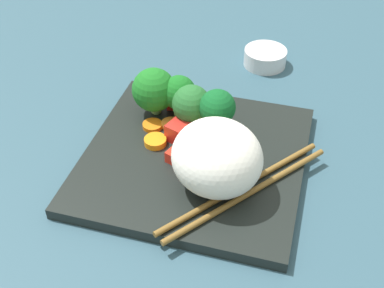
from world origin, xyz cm
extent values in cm
cube|color=#305160|center=(0.00, 0.00, -1.00)|extent=(110.00, 110.00, 2.00)
cube|color=black|center=(0.00, 0.00, 0.67)|extent=(25.12, 25.12, 1.35)
ellipsoid|color=white|center=(3.50, -4.06, 5.23)|extent=(13.25, 13.09, 7.77)
cylinder|color=#84BB59|center=(-1.61, 4.92, 2.37)|extent=(1.61, 1.59, 2.08)
sphere|color=#24652C|center=(-1.70, 4.91, 4.76)|extent=(4.64, 4.64, 4.64)
cylinder|color=#6C9E4C|center=(-6.78, 6.66, 2.28)|extent=(1.81, 1.76, 1.93)
sphere|color=#1A6E20|center=(-6.92, 6.47, 4.82)|extent=(5.46, 5.46, 5.46)
cylinder|color=#66A354|center=(1.71, 4.08, 2.64)|extent=(1.80, 2.03, 2.75)
sphere|color=#115924|center=(1.59, 4.27, 5.35)|extent=(4.32, 4.32, 4.32)
cylinder|color=#74AD53|center=(-3.79, 6.47, 2.41)|extent=(1.79, 1.79, 2.18)
sphere|color=#18681F|center=(-3.79, 6.73, 4.83)|extent=(4.24, 4.24, 4.24)
cylinder|color=orange|center=(-4.17, 4.28, 1.64)|extent=(3.16, 3.16, 0.59)
cylinder|color=orange|center=(-6.26, 3.52, 1.62)|extent=(2.66, 2.66, 0.55)
cylinder|color=orange|center=(-0.06, 1.83, 1.72)|extent=(3.78, 3.78, 0.74)
cylinder|color=orange|center=(-0.31, 9.03, 1.66)|extent=(2.56, 2.56, 0.63)
cylinder|color=orange|center=(-4.94, 0.61, 1.74)|extent=(3.71, 3.71, 0.78)
cube|color=red|center=(-1.25, -1.24, 2.05)|extent=(3.32, 3.56, 1.41)
cube|color=red|center=(-2.25, 2.39, 2.47)|extent=(3.66, 3.79, 2.24)
cube|color=red|center=(-4.51, 9.07, 2.52)|extent=(3.50, 3.65, 2.34)
ellipsoid|color=tan|center=(1.85, 1.01, 2.75)|extent=(4.87, 4.51, 2.81)
ellipsoid|color=tan|center=(-2.18, 7.68, 2.50)|extent=(3.60, 2.81, 2.31)
cylinder|color=brown|center=(7.27, -4.77, 1.67)|extent=(14.22, 17.87, 0.64)
cylinder|color=brown|center=(6.25, -3.97, 1.67)|extent=(14.22, 17.87, 0.64)
cylinder|color=silver|center=(4.48, 23.74, 1.24)|extent=(6.24, 6.24, 2.48)
camera|label=1|loc=(11.26, -42.31, 40.34)|focal=47.54mm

